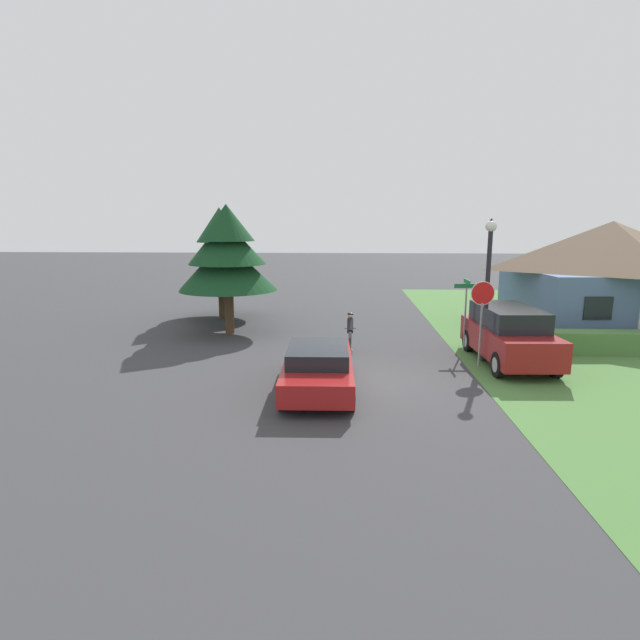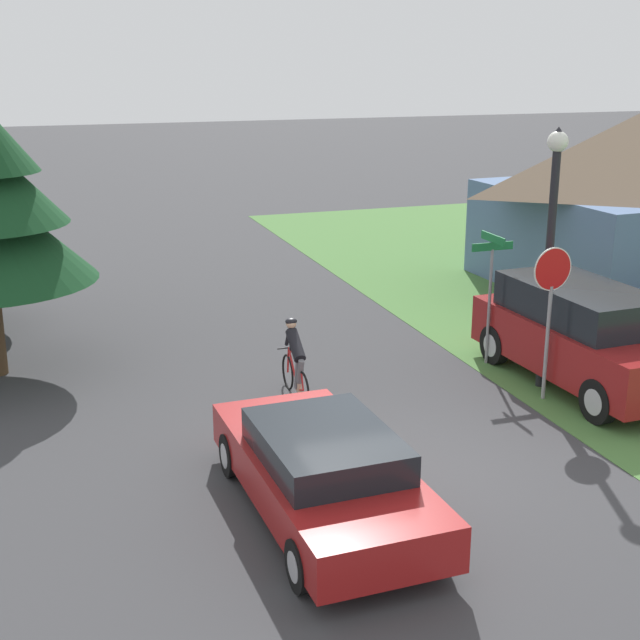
{
  "view_description": "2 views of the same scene",
  "coord_description": "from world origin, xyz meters",
  "px_view_note": "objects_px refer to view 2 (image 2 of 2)",
  "views": [
    {
      "loc": [
        -0.65,
        -14.4,
        4.63
      ],
      "look_at": [
        -1.56,
        2.48,
        1.4
      ],
      "focal_mm": 28.0,
      "sensor_mm": 36.0,
      "label": 1
    },
    {
      "loc": [
        -5.0,
        -11.15,
        6.12
      ],
      "look_at": [
        -0.4,
        2.39,
        1.79
      ],
      "focal_mm": 50.0,
      "sensor_mm": 36.0,
      "label": 2
    }
  ],
  "objects_px": {
    "street_name_sign": "(491,275)",
    "stop_sign": "(551,292)",
    "cyclist": "(295,361)",
    "street_lamp": "(551,226)",
    "sedan_left_lane": "(323,471)",
    "parked_suv_right": "(582,335)"
  },
  "relations": [
    {
      "from": "stop_sign",
      "to": "street_lamp",
      "type": "distance_m",
      "value": 1.24
    },
    {
      "from": "stop_sign",
      "to": "street_lamp",
      "type": "xyz_separation_m",
      "value": [
        0.29,
        0.58,
        1.05
      ]
    },
    {
      "from": "parked_suv_right",
      "to": "stop_sign",
      "type": "height_order",
      "value": "stop_sign"
    },
    {
      "from": "cyclist",
      "to": "street_name_sign",
      "type": "xyz_separation_m",
      "value": [
        4.25,
        0.54,
        1.14
      ]
    },
    {
      "from": "parked_suv_right",
      "to": "street_name_sign",
      "type": "height_order",
      "value": "street_name_sign"
    },
    {
      "from": "sedan_left_lane",
      "to": "stop_sign",
      "type": "bearing_deg",
      "value": -63.86
    },
    {
      "from": "cyclist",
      "to": "sedan_left_lane",
      "type": "bearing_deg",
      "value": 168.34
    },
    {
      "from": "cyclist",
      "to": "parked_suv_right",
      "type": "relative_size",
      "value": 0.34
    },
    {
      "from": "sedan_left_lane",
      "to": "street_name_sign",
      "type": "height_order",
      "value": "street_name_sign"
    },
    {
      "from": "street_lamp",
      "to": "street_name_sign",
      "type": "relative_size",
      "value": 1.81
    },
    {
      "from": "cyclist",
      "to": "street_lamp",
      "type": "bearing_deg",
      "value": -100.86
    },
    {
      "from": "cyclist",
      "to": "street_lamp",
      "type": "relative_size",
      "value": 0.35
    },
    {
      "from": "cyclist",
      "to": "street_lamp",
      "type": "distance_m",
      "value": 5.24
    },
    {
      "from": "stop_sign",
      "to": "street_name_sign",
      "type": "distance_m",
      "value": 2.07
    },
    {
      "from": "street_lamp",
      "to": "street_name_sign",
      "type": "distance_m",
      "value": 1.95
    },
    {
      "from": "sedan_left_lane",
      "to": "cyclist",
      "type": "bearing_deg",
      "value": -13.94
    },
    {
      "from": "street_name_sign",
      "to": "stop_sign",
      "type": "bearing_deg",
      "value": -88.99
    },
    {
      "from": "sedan_left_lane",
      "to": "street_lamp",
      "type": "distance_m",
      "value": 6.88
    },
    {
      "from": "cyclist",
      "to": "stop_sign",
      "type": "height_order",
      "value": "stop_sign"
    },
    {
      "from": "sedan_left_lane",
      "to": "street_lamp",
      "type": "xyz_separation_m",
      "value": [
        5.5,
        3.33,
        2.42
      ]
    },
    {
      "from": "parked_suv_right",
      "to": "stop_sign",
      "type": "relative_size",
      "value": 1.73
    },
    {
      "from": "stop_sign",
      "to": "street_name_sign",
      "type": "relative_size",
      "value": 1.06
    }
  ]
}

